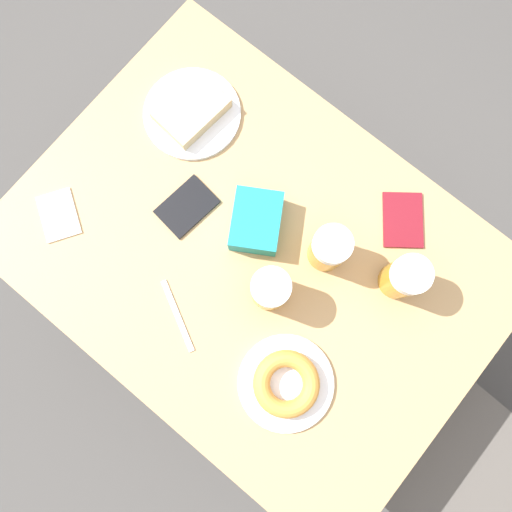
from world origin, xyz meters
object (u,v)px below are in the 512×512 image
(passport_near_edge, at_px, (403,220))
(passport_far_edge, at_px, (187,207))
(beer_mug_left, at_px, (404,277))
(blue_pouch, at_px, (256,222))
(plate_with_cake, at_px, (192,112))
(plate_with_donut, at_px, (286,383))
(beer_mug_right, at_px, (270,290))
(beer_mug_center, at_px, (329,249))
(napkin_folded, at_px, (59,215))
(fork, at_px, (178,316))

(passport_near_edge, height_order, passport_far_edge, same)
(beer_mug_left, bearing_deg, passport_near_edge, -149.54)
(blue_pouch, bearing_deg, plate_with_cake, -111.13)
(plate_with_donut, bearing_deg, beer_mug_right, -130.74)
(passport_near_edge, distance_m, blue_pouch, 0.33)
(passport_near_edge, bearing_deg, passport_far_edge, -54.23)
(plate_with_cake, distance_m, passport_far_edge, 0.22)
(beer_mug_right, relative_size, passport_far_edge, 0.94)
(beer_mug_center, bearing_deg, napkin_folded, -59.03)
(plate_with_cake, distance_m, passport_near_edge, 0.54)
(beer_mug_center, xyz_separation_m, passport_far_edge, (0.11, -0.31, -0.06))
(plate_with_cake, relative_size, napkin_folded, 1.68)
(plate_with_cake, xyz_separation_m, passport_near_edge, (-0.11, 0.53, -0.01))
(plate_with_donut, xyz_separation_m, beer_mug_right, (-0.13, -0.15, 0.04))
(passport_far_edge, height_order, blue_pouch, blue_pouch)
(passport_far_edge, bearing_deg, beer_mug_left, 109.46)
(plate_with_cake, height_order, plate_with_donut, plate_with_donut)
(plate_with_cake, distance_m, napkin_folded, 0.38)
(beer_mug_right, relative_size, passport_near_edge, 0.83)
(beer_mug_left, xyz_separation_m, passport_far_edge, (0.16, -0.46, -0.06))
(beer_mug_left, relative_size, fork, 0.83)
(beer_mug_center, height_order, napkin_folded, beer_mug_center)
(beer_mug_center, bearing_deg, fork, -27.78)
(plate_with_cake, distance_m, fork, 0.47)
(beer_mug_left, bearing_deg, plate_with_donut, -8.96)
(beer_mug_center, distance_m, passport_near_edge, 0.20)
(plate_with_cake, xyz_separation_m, beer_mug_left, (0.01, 0.60, 0.05))
(plate_with_donut, bearing_deg, fork, -81.90)
(plate_with_donut, relative_size, beer_mug_left, 1.60)
(beer_mug_center, xyz_separation_m, fork, (0.31, -0.16, -0.06))
(napkin_folded, relative_size, fork, 0.88)
(beer_mug_right, bearing_deg, passport_near_edge, 157.87)
(plate_with_donut, xyz_separation_m, passport_near_edge, (-0.44, -0.02, -0.02))
(beer_mug_center, xyz_separation_m, beer_mug_right, (0.14, -0.04, 0.00))
(napkin_folded, bearing_deg, beer_mug_center, 120.97)
(beer_mug_center, height_order, fork, beer_mug_center)
(blue_pouch, bearing_deg, fork, -0.79)
(beer_mug_right, relative_size, blue_pouch, 0.76)
(plate_with_cake, relative_size, passport_near_edge, 1.47)
(beer_mug_left, xyz_separation_m, beer_mug_right, (0.20, -0.20, 0.00))
(fork, distance_m, passport_near_edge, 0.54)
(plate_with_donut, xyz_separation_m, passport_far_edge, (-0.16, -0.41, -0.02))
(napkin_folded, bearing_deg, passport_far_edge, 133.24)
(napkin_folded, bearing_deg, blue_pouch, 126.58)
(plate_with_cake, xyz_separation_m, beer_mug_center, (0.06, 0.44, 0.05))
(fork, height_order, passport_near_edge, passport_near_edge)
(plate_with_donut, relative_size, napkin_folded, 1.51)
(fork, bearing_deg, beer_mug_right, 143.58)
(napkin_folded, xyz_separation_m, fork, (0.00, 0.35, -0.00))
(fork, height_order, passport_far_edge, passport_far_edge)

